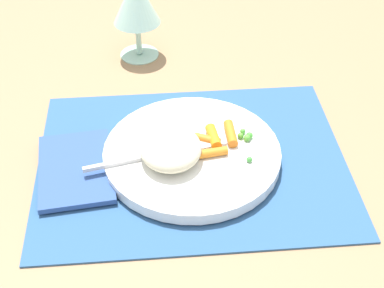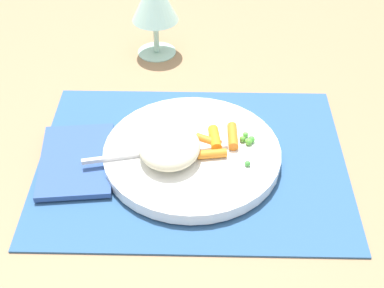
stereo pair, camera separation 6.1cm
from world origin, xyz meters
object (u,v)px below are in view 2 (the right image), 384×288
Objects in this scene: fork at (171,151)px; napkin at (77,160)px; plate at (192,154)px; carrot_portion at (218,141)px; rice_mound at (169,147)px.

fork is 0.13m from napkin.
plate is 1.68× the size of napkin.
fork reaches higher than plate.
carrot_portion is 0.07m from fork.
plate is 2.67× the size of rice_mound.
napkin is (-0.20, -0.02, -0.02)m from carrot_portion.
plate is at bearing -163.25° from carrot_portion.
plate is at bearing 27.17° from rice_mound.
napkin is at bearing -178.11° from fork.
rice_mound is at bearing -152.83° from plate.
rice_mound reaches higher than plate.
plate is at bearing 12.22° from fork.
carrot_portion is (0.04, 0.01, 0.02)m from plate.
napkin is (-0.13, -0.00, -0.02)m from fork.
carrot_portion reaches higher than napkin.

